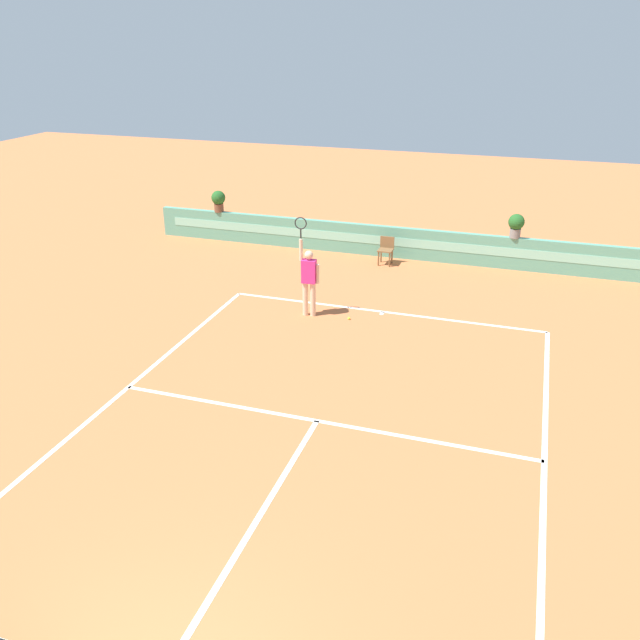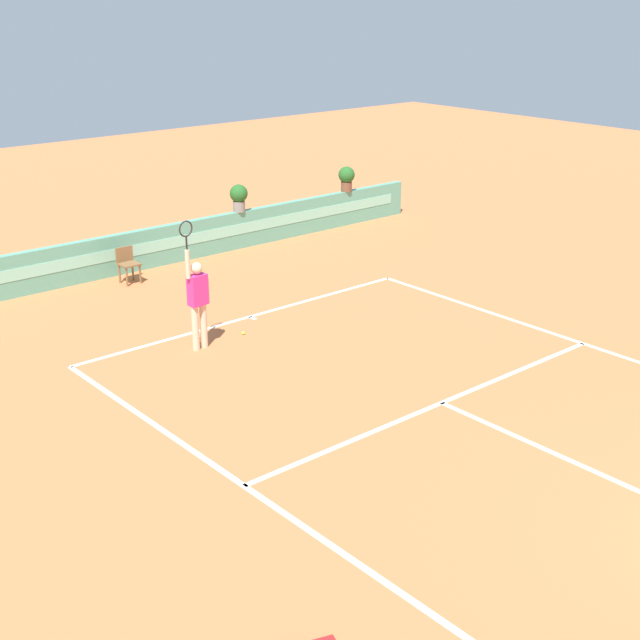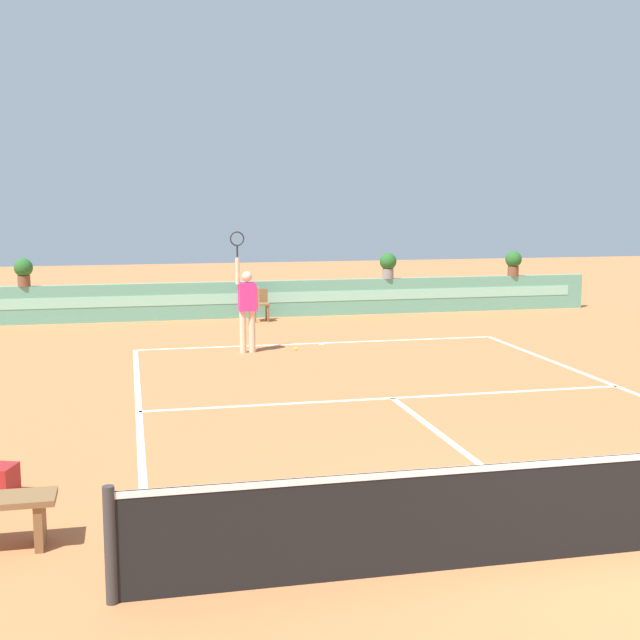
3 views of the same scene
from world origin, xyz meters
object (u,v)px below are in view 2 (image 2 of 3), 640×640
ball_kid_chair (128,263)px  potted_plant_far_right (347,177)px  tennis_ball_near_baseline (243,333)px  potted_plant_right (239,196)px  tennis_player (198,297)px

ball_kid_chair → potted_plant_far_right: 7.70m
tennis_ball_near_baseline → potted_plant_right: bearing=54.9°
potted_plant_far_right → tennis_player: bearing=-148.3°
tennis_player → tennis_ball_near_baseline: tennis_player is taller
potted_plant_far_right → ball_kid_chair: bearing=-174.5°
tennis_ball_near_baseline → potted_plant_right: size_ratio=0.09×
ball_kid_chair → tennis_player: (-0.98, -4.56, 0.57)m
ball_kid_chair → tennis_player: tennis_player is taller
tennis_ball_near_baseline → potted_plant_far_right: bearing=34.9°
tennis_ball_near_baseline → potted_plant_far_right: potted_plant_far_right is taller
tennis_player → tennis_ball_near_baseline: size_ratio=38.01×
tennis_player → ball_kid_chair: bearing=77.9°
tennis_ball_near_baseline → potted_plant_right: 6.57m
ball_kid_chair → potted_plant_right: potted_plant_right is taller
ball_kid_chair → potted_plant_right: 3.96m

